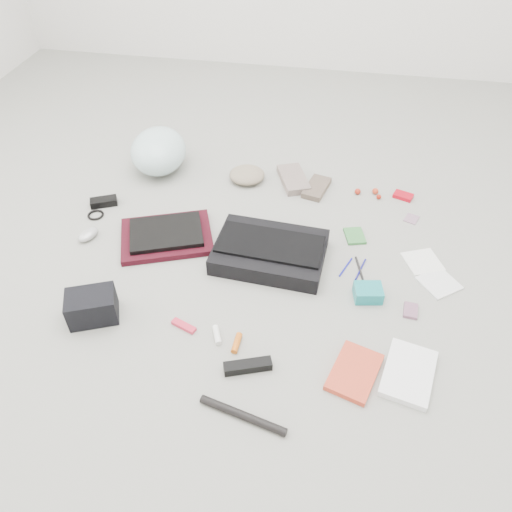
% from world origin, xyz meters
% --- Properties ---
extents(ground_plane, '(4.00, 4.00, 0.00)m').
position_xyz_m(ground_plane, '(0.00, 0.00, 0.00)').
color(ground_plane, gray).
extents(messenger_bag, '(0.46, 0.34, 0.07)m').
position_xyz_m(messenger_bag, '(0.05, 0.05, 0.04)').
color(messenger_bag, black).
rests_on(messenger_bag, ground_plane).
extents(bag_flap, '(0.43, 0.22, 0.01)m').
position_xyz_m(bag_flap, '(0.05, 0.05, 0.08)').
color(bag_flap, black).
rests_on(bag_flap, messenger_bag).
extents(laptop_sleeve, '(0.45, 0.40, 0.03)m').
position_xyz_m(laptop_sleeve, '(-0.40, 0.09, 0.01)').
color(laptop_sleeve, '#350812').
rests_on(laptop_sleeve, ground_plane).
extents(laptop, '(0.36, 0.31, 0.02)m').
position_xyz_m(laptop, '(-0.40, 0.09, 0.04)').
color(laptop, black).
rests_on(laptop, laptop_sleeve).
extents(bike_helmet, '(0.32, 0.38, 0.20)m').
position_xyz_m(bike_helmet, '(-0.60, 0.61, 0.10)').
color(bike_helmet, '#C9EDEE').
rests_on(bike_helmet, ground_plane).
extents(beanie, '(0.20, 0.19, 0.06)m').
position_xyz_m(beanie, '(-0.15, 0.59, 0.03)').
color(beanie, gray).
rests_on(beanie, ground_plane).
extents(mitten_left, '(0.19, 0.25, 0.03)m').
position_xyz_m(mitten_left, '(0.07, 0.61, 0.02)').
color(mitten_left, gray).
rests_on(mitten_left, ground_plane).
extents(mitten_right, '(0.13, 0.20, 0.03)m').
position_xyz_m(mitten_right, '(0.19, 0.56, 0.01)').
color(mitten_right, brown).
rests_on(mitten_right, ground_plane).
extents(power_brick, '(0.13, 0.10, 0.03)m').
position_xyz_m(power_brick, '(-0.76, 0.27, 0.02)').
color(power_brick, black).
rests_on(power_brick, ground_plane).
extents(cable_coil, '(0.09, 0.09, 0.01)m').
position_xyz_m(cable_coil, '(-0.77, 0.19, 0.01)').
color(cable_coil, black).
rests_on(cable_coil, ground_plane).
extents(mouse, '(0.09, 0.11, 0.04)m').
position_xyz_m(mouse, '(-0.74, 0.04, 0.02)').
color(mouse, '#A8A8A8').
rests_on(mouse, ground_plane).
extents(camera_bag, '(0.20, 0.18, 0.11)m').
position_xyz_m(camera_bag, '(-0.53, -0.37, 0.06)').
color(camera_bag, black).
rests_on(camera_bag, ground_plane).
extents(multitool, '(0.10, 0.06, 0.01)m').
position_xyz_m(multitool, '(-0.20, -0.36, 0.01)').
color(multitool, '#C2233B').
rests_on(multitool, ground_plane).
extents(toiletry_tube_white, '(0.05, 0.08, 0.02)m').
position_xyz_m(toiletry_tube_white, '(-0.07, -0.38, 0.01)').
color(toiletry_tube_white, white).
rests_on(toiletry_tube_white, ground_plane).
extents(toiletry_tube_orange, '(0.03, 0.08, 0.02)m').
position_xyz_m(toiletry_tube_orange, '(0.01, -0.40, 0.01)').
color(toiletry_tube_orange, '#C75C13').
rests_on(toiletry_tube_orange, ground_plane).
extents(u_lock, '(0.16, 0.09, 0.03)m').
position_xyz_m(u_lock, '(0.06, -0.49, 0.02)').
color(u_lock, black).
rests_on(u_lock, ground_plane).
extents(bike_pump, '(0.28, 0.09, 0.03)m').
position_xyz_m(bike_pump, '(0.08, -0.67, 0.01)').
color(bike_pump, black).
rests_on(bike_pump, ground_plane).
extents(book_red, '(0.19, 0.24, 0.02)m').
position_xyz_m(book_red, '(0.41, -0.45, 0.01)').
color(book_red, '#DF462A').
rests_on(book_red, ground_plane).
extents(book_white, '(0.20, 0.26, 0.02)m').
position_xyz_m(book_white, '(0.58, -0.42, 0.01)').
color(book_white, white).
rests_on(book_white, ground_plane).
extents(notepad, '(0.10, 0.12, 0.01)m').
position_xyz_m(notepad, '(0.39, 0.25, 0.01)').
color(notepad, '#347237').
rests_on(notepad, ground_plane).
extents(pen_blue, '(0.05, 0.11, 0.01)m').
position_xyz_m(pen_blue, '(0.36, 0.05, 0.00)').
color(pen_blue, '#121398').
rests_on(pen_blue, ground_plane).
extents(pen_black, '(0.05, 0.16, 0.01)m').
position_xyz_m(pen_black, '(0.42, 0.04, 0.00)').
color(pen_black, black).
rests_on(pen_black, ground_plane).
extents(pen_navy, '(0.04, 0.13, 0.01)m').
position_xyz_m(pen_navy, '(0.42, 0.05, 0.00)').
color(pen_navy, navy).
rests_on(pen_navy, ground_plane).
extents(accordion_wallet, '(0.12, 0.10, 0.05)m').
position_xyz_m(accordion_wallet, '(0.45, -0.10, 0.03)').
color(accordion_wallet, teal).
rests_on(accordion_wallet, ground_plane).
extents(card_deck, '(0.06, 0.08, 0.01)m').
position_xyz_m(card_deck, '(0.60, -0.14, 0.01)').
color(card_deck, '#885A74').
rests_on(card_deck, ground_plane).
extents(napkin_top, '(0.18, 0.18, 0.01)m').
position_xyz_m(napkin_top, '(0.66, 0.14, 0.00)').
color(napkin_top, silver).
rests_on(napkin_top, ground_plane).
extents(napkin_bottom, '(0.19, 0.19, 0.01)m').
position_xyz_m(napkin_bottom, '(0.72, 0.02, 0.00)').
color(napkin_bottom, silver).
rests_on(napkin_bottom, ground_plane).
extents(lollipop_a, '(0.03, 0.03, 0.03)m').
position_xyz_m(lollipop_a, '(0.39, 0.57, 0.01)').
color(lollipop_a, '#A72414').
rests_on(lollipop_a, ground_plane).
extents(lollipop_b, '(0.03, 0.03, 0.03)m').
position_xyz_m(lollipop_b, '(0.47, 0.58, 0.01)').
color(lollipop_b, '#B0331A').
rests_on(lollipop_b, ground_plane).
extents(lollipop_c, '(0.03, 0.03, 0.02)m').
position_xyz_m(lollipop_c, '(0.49, 0.55, 0.01)').
color(lollipop_c, '#9D1B0C').
rests_on(lollipop_c, ground_plane).
extents(altoids_tin, '(0.10, 0.08, 0.02)m').
position_xyz_m(altoids_tin, '(0.60, 0.58, 0.01)').
color(altoids_tin, '#B60919').
rests_on(altoids_tin, ground_plane).
extents(stamp_sheet, '(0.08, 0.08, 0.00)m').
position_xyz_m(stamp_sheet, '(0.63, 0.42, 0.00)').
color(stamp_sheet, gray).
rests_on(stamp_sheet, ground_plane).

